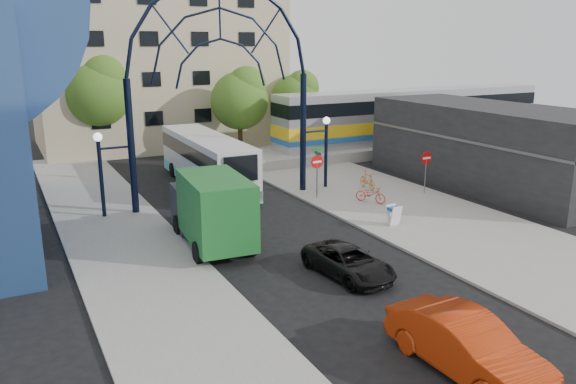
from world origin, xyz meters
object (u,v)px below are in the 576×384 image
sandwich_board (394,213)px  green_truck (211,209)px  tree_north_a (241,97)px  city_bus (207,160)px  tree_north_b (98,90)px  black_suv (348,262)px  street_name_sign (318,161)px  bike_near_b (368,180)px  train_car (414,115)px  gateway_arch (221,46)px  bike_near_a (371,194)px  do_not_enter_sign (426,162)px  stop_sign (317,166)px  tree_north_c (297,96)px  red_sedan (466,345)px

sandwich_board → green_truck: green_truck is taller
tree_north_a → city_bus: size_ratio=0.60×
tree_north_b → black_suv: tree_north_b is taller
street_name_sign → bike_near_b: street_name_sign is taller
train_car → gateway_arch: bearing=-158.2°
bike_near_a → bike_near_b: (1.60, 2.57, 0.06)m
city_bus → bike_near_a: size_ratio=6.49×
black_suv → bike_near_a: black_suv is taller
green_truck → black_suv: 6.80m
gateway_arch → street_name_sign: (5.20, -1.40, -6.43)m
do_not_enter_sign → tree_north_b: size_ratio=0.31×
train_car → bike_near_b: bearing=-139.8°
stop_sign → do_not_enter_sign: (6.20, -2.00, -0.02)m
train_car → tree_north_c: size_ratio=3.86×
tree_north_a → bike_near_a: 16.65m
tree_north_b → red_sedan: 35.25m
stop_sign → do_not_enter_sign: bearing=-17.9°
gateway_arch → bike_near_b: (8.58, -1.64, -7.91)m
gateway_arch → bike_near_a: (6.97, -4.21, -7.97)m
sandwich_board → bike_near_b: (2.98, 6.38, -0.09)m
sandwich_board → tree_north_c: bearing=73.5°
red_sedan → bike_near_b: 19.42m
sandwich_board → bike_near_a: size_ratio=0.55×
green_truck → bike_near_b: green_truck is taller
street_name_sign → red_sedan: 18.39m
tree_north_a → do_not_enter_sign: bearing=-73.0°
tree_north_a → black_suv: size_ratio=1.69×
gateway_arch → tree_north_b: (-3.88, 15.93, -3.29)m
street_name_sign → tree_north_b: (-9.08, 17.33, 3.14)m
gateway_arch → do_not_enter_sign: (11.00, -4.00, -6.58)m
tree_north_a → city_bus: bearing=-125.7°
train_car → tree_north_b: (-23.88, 7.93, 2.37)m
stop_sign → green_truck: (-7.84, -4.17, -0.36)m
do_not_enter_sign → tree_north_a: (-4.88, 15.93, 2.63)m
do_not_enter_sign → sandwich_board: 6.85m
city_bus → bike_near_b: 9.97m
street_name_sign → black_suv: (-4.81, -10.55, -1.56)m
tree_north_c → green_truck: size_ratio=0.98×
tree_north_b → bike_near_a: 23.35m
city_bus → red_sedan: bearing=-90.6°
train_car → green_truck: (-23.04, -14.17, -1.27)m
stop_sign → bike_near_a: size_ratio=1.40×
street_name_sign → bike_near_a: (1.77, -2.81, -1.54)m
green_truck → bike_near_a: green_truck is taller
gateway_arch → street_name_sign: gateway_arch is taller
gateway_arch → black_suv: size_ratio=3.30×
do_not_enter_sign → black_suv: do_not_enter_sign is taller
do_not_enter_sign → bike_near_b: 3.63m
stop_sign → red_sedan: (-5.19, -16.87, -1.19)m
tree_north_b → bike_near_a: bearing=-61.7°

